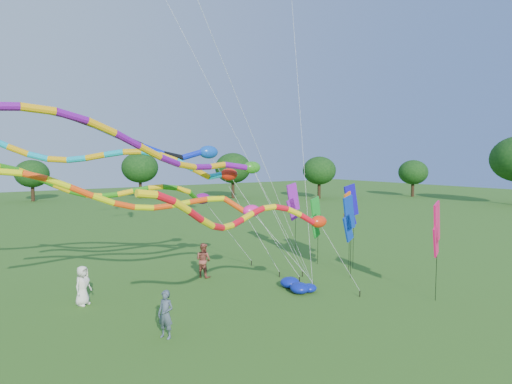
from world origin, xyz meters
TOP-DOWN VIEW (x-y plane):
  - ground at (0.00, 0.00)m, footprint 160.00×160.00m
  - tree_ring at (1.30, -3.36)m, footprint 119.22×117.86m
  - tube_kite_red at (-2.36, 1.14)m, footprint 11.05×2.47m
  - tube_kite_orange at (-4.39, 6.47)m, footprint 14.17×3.98m
  - tube_kite_purple at (-5.31, 4.15)m, footprint 16.98×3.46m
  - tube_kite_blue at (-6.90, 7.09)m, footprint 17.83×1.69m
  - tube_kite_cyan at (-4.62, 7.18)m, footprint 13.76×3.87m
  - tube_kite_green at (-4.12, 9.57)m, footprint 13.19×1.17m
  - banner_pole_orange at (6.12, 5.20)m, footprint 1.11×0.51m
  - banner_pole_magenta_a at (5.87, -0.27)m, footprint 1.11×0.48m
  - banner_pole_green at (6.01, 7.67)m, footprint 1.15×0.36m
  - banner_pole_blue_b at (6.95, 5.78)m, footprint 1.16×0.10m
  - banner_pole_blue_a at (5.38, 4.44)m, footprint 1.15×0.32m
  - banner_pole_violet at (6.56, 10.49)m, footprint 1.16×0.15m
  - blue_nylon_heap at (1.82, 4.71)m, footprint 1.57×1.11m
  - person_a at (-7.10, 8.18)m, footprint 1.00×0.94m
  - person_b at (-5.46, 2.91)m, footprint 0.67×0.75m
  - person_c at (-0.75, 9.11)m, footprint 1.01×1.11m

SIDE VIEW (x-z plane):
  - ground at x=0.00m, z-range 0.00..0.00m
  - blue_nylon_heap at x=1.82m, z-range -0.01..0.47m
  - person_b at x=-5.46m, z-range 0.00..1.72m
  - person_a at x=-7.10m, z-range 0.00..1.73m
  - person_c at x=-0.75m, z-range 0.00..1.85m
  - banner_pole_green at x=6.01m, z-range 0.80..4.92m
  - banner_pole_blue_a at x=5.38m, z-range 0.98..5.47m
  - banner_pole_magenta_a at x=5.87m, z-range 1.01..5.54m
  - banner_pole_orange at x=6.12m, z-range 1.03..5.62m
  - banner_pole_violet at x=6.56m, z-range 1.13..5.91m
  - banner_pole_blue_b at x=6.95m, z-range 1.21..6.15m
  - tube_kite_red at x=-2.36m, z-range 1.29..7.35m
  - tube_kite_orange at x=-4.39m, z-range 1.34..7.94m
  - tube_kite_green at x=-4.12m, z-range 1.40..8.16m
  - tree_ring at x=1.30m, z-range 0.81..10.51m
  - tube_kite_cyan at x=-4.62m, z-range 2.15..10.27m
  - tube_kite_purple at x=-5.31m, z-range 2.41..11.06m
  - tube_kite_blue at x=-6.90m, z-range 2.79..12.08m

